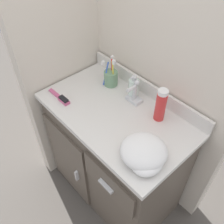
{
  "coord_description": "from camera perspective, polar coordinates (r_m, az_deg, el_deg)",
  "views": [
    {
      "loc": [
        0.7,
        -0.66,
        1.76
      ],
      "look_at": [
        0.0,
        -0.03,
        0.83
      ],
      "focal_mm": 40.0,
      "sensor_mm": 36.0,
      "label": 1
    }
  ],
  "objects": [
    {
      "name": "ground_plane",
      "position": [
        2.01,
        0.56,
        -16.74
      ],
      "size": [
        6.0,
        6.0,
        0.0
      ],
      "primitive_type": "plane",
      "color": "#4C4742"
    },
    {
      "name": "wall_back",
      "position": [
        1.36,
        10.61,
        14.8
      ],
      "size": [
        1.05,
        0.08,
        2.2
      ],
      "primitive_type": "cube",
      "color": "beige",
      "rests_on": "ground_plane"
    },
    {
      "name": "wall_left",
      "position": [
        1.51,
        -12.29,
        17.68
      ],
      "size": [
        0.08,
        0.58,
        2.2
      ],
      "primitive_type": "cube",
      "color": "beige",
      "rests_on": "ground_plane"
    },
    {
      "name": "vanity",
      "position": [
        1.65,
        0.52,
        -9.74
      ],
      "size": [
        0.87,
        0.52,
        0.81
      ],
      "color": "brown",
      "rests_on": "ground_plane"
    },
    {
      "name": "backsplash",
      "position": [
        1.46,
        7.84,
        5.54
      ],
      "size": [
        0.87,
        0.02,
        0.08
      ],
      "color": "silver",
      "rests_on": "vanity"
    },
    {
      "name": "sink_faucet",
      "position": [
        1.4,
        5.1,
        4.06
      ],
      "size": [
        0.09,
        0.09,
        0.14
      ],
      "color": "silver",
      "rests_on": "vanity"
    },
    {
      "name": "toothbrush_cup",
      "position": [
        1.51,
        -0.28,
        7.89
      ],
      "size": [
        0.08,
        0.09,
        0.19
      ],
      "color": "gray",
      "rests_on": "vanity"
    },
    {
      "name": "soap_dispenser",
      "position": [
        1.42,
        4.96,
        5.51
      ],
      "size": [
        0.06,
        0.06,
        0.15
      ],
      "color": "silver",
      "rests_on": "vanity"
    },
    {
      "name": "shaving_cream_can",
      "position": [
        1.28,
        11.07,
        1.55
      ],
      "size": [
        0.05,
        0.05,
        0.19
      ],
      "color": "red",
      "rests_on": "vanity"
    },
    {
      "name": "hairbrush",
      "position": [
        1.45,
        -11.54,
        3.12
      ],
      "size": [
        0.18,
        0.03,
        0.03
      ],
      "rotation": [
        0.0,
        0.0,
        0.02
      ],
      "color": "#C1517F",
      "rests_on": "vanity"
    },
    {
      "name": "hand_towel",
      "position": [
        1.13,
        7.43,
        -9.42
      ],
      "size": [
        0.22,
        0.21,
        0.09
      ],
      "color": "white",
      "rests_on": "vanity"
    }
  ]
}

